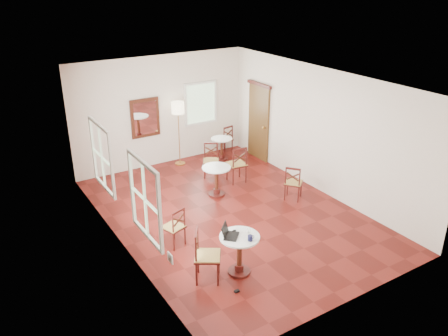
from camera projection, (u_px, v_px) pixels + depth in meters
name	position (u px, v px, depth m)	size (l,w,h in m)	color
ground	(231.00, 213.00, 10.18)	(7.00, 7.00, 0.00)	maroon
room_shell	(222.00, 130.00, 9.61)	(5.02, 7.02, 3.01)	silver
cafe_table_near	(239.00, 250.00, 8.02)	(0.71, 0.71, 0.75)	#4A1612
cafe_table_mid	(216.00, 178.00, 10.87)	(0.68, 0.68, 0.72)	#4A1612
cafe_table_back	(222.00, 146.00, 12.95)	(0.60, 0.60, 0.64)	#4A1612
chair_near_a	(174.00, 227.00, 8.86)	(0.48, 0.48, 0.82)	#4A1612
chair_near_b	(206.00, 256.00, 7.83)	(0.62, 0.62, 0.98)	#4A1612
chair_mid_a	(237.00, 164.00, 11.54)	(0.50, 0.50, 0.97)	#4A1612
chair_mid_b	(293.00, 183.00, 10.67)	(0.55, 0.55, 0.86)	#4A1612
chair_back_a	(225.00, 139.00, 13.41)	(0.45, 0.45, 0.86)	#4A1612
chair_back_b	(211.00, 160.00, 11.89)	(0.56, 0.56, 0.88)	#4A1612
floor_lamp	(178.00, 112.00, 12.19)	(0.35, 0.35, 1.79)	#BF8C3F
laptop	(229.00, 233.00, 7.88)	(0.41, 0.41, 0.22)	black
mouse	(234.00, 231.00, 8.04)	(0.08, 0.05, 0.03)	black
navy_mug	(250.00, 238.00, 7.76)	(0.13, 0.09, 0.10)	#101237
water_glass	(249.00, 230.00, 8.00)	(0.05, 0.05, 0.09)	white
power_adapter	(237.00, 291.00, 7.69)	(0.09, 0.05, 0.03)	black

